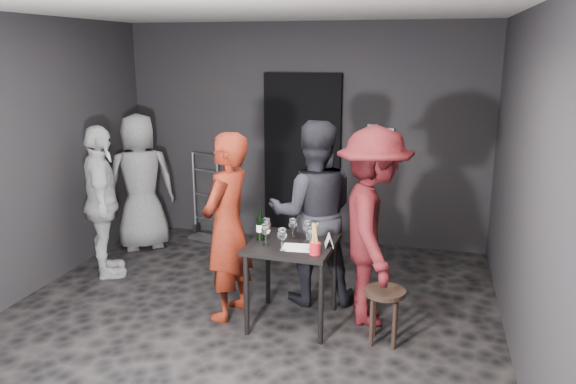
% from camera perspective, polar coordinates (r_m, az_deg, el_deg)
% --- Properties ---
extents(floor, '(4.50, 5.00, 0.02)m').
position_cam_1_polar(floor, '(5.07, -5.02, -13.61)').
color(floor, black).
rests_on(floor, ground).
extents(ceiling, '(4.50, 5.00, 0.02)m').
position_cam_1_polar(ceiling, '(4.50, -5.80, 18.44)').
color(ceiling, silver).
rests_on(ceiling, ground).
extents(wall_back, '(4.50, 0.04, 2.70)m').
position_cam_1_polar(wall_back, '(6.96, 1.59, 5.84)').
color(wall_back, black).
rests_on(wall_back, ground).
extents(wall_front, '(4.50, 0.04, 2.70)m').
position_cam_1_polar(wall_front, '(2.52, -25.31, -10.97)').
color(wall_front, black).
rests_on(wall_front, ground).
extents(wall_left, '(0.04, 5.00, 2.70)m').
position_cam_1_polar(wall_left, '(5.76, -27.00, 2.52)').
color(wall_left, black).
rests_on(wall_left, ground).
extents(wall_right, '(0.04, 5.00, 2.70)m').
position_cam_1_polar(wall_right, '(4.40, 23.42, -0.29)').
color(wall_right, black).
rests_on(wall_right, ground).
extents(doorway, '(0.95, 0.10, 2.10)m').
position_cam_1_polar(doorway, '(6.96, 1.47, 3.33)').
color(doorway, black).
rests_on(doorway, ground).
extents(wallbox_upper, '(0.12, 0.06, 0.12)m').
position_cam_1_polar(wallbox_upper, '(6.76, 8.58, 6.30)').
color(wallbox_upper, '#B7B7B2').
rests_on(wallbox_upper, wall_back).
extents(wallbox_lower, '(0.10, 0.06, 0.14)m').
position_cam_1_polar(wallbox_lower, '(6.75, 10.26, 5.79)').
color(wallbox_lower, '#B7B7B2').
rests_on(wallbox_lower, wall_back).
extents(hand_truck, '(0.37, 0.32, 1.10)m').
position_cam_1_polar(hand_truck, '(7.37, -8.32, -2.97)').
color(hand_truck, '#B2B2B7').
rests_on(hand_truck, floor).
extents(tasting_table, '(0.72, 0.72, 0.75)m').
position_cam_1_polar(tasting_table, '(4.90, 0.46, -6.22)').
color(tasting_table, black).
rests_on(tasting_table, floor).
extents(stool, '(0.34, 0.34, 0.47)m').
position_cam_1_polar(stool, '(4.74, 9.80, -10.85)').
color(stool, black).
rests_on(stool, floor).
extents(server_red, '(0.56, 0.76, 1.90)m').
position_cam_1_polar(server_red, '(4.97, -6.23, -2.37)').
color(server_red, maroon).
rests_on(server_red, floor).
extents(woman_black, '(1.10, 0.77, 2.04)m').
position_cam_1_polar(woman_black, '(5.24, 2.59, -0.62)').
color(woman_black, black).
rests_on(woman_black, floor).
extents(man_maroon, '(0.88, 1.42, 2.04)m').
position_cam_1_polar(man_maroon, '(4.89, 8.69, -1.88)').
color(man_maroon, '#501116').
rests_on(man_maroon, floor).
extents(bystander_cream, '(0.99, 1.13, 1.76)m').
position_cam_1_polar(bystander_cream, '(6.18, -18.43, -0.43)').
color(bystander_cream, silver).
rests_on(bystander_cream, floor).
extents(bystander_grey, '(1.00, 0.91, 1.82)m').
position_cam_1_polar(bystander_grey, '(6.95, -14.78, 1.65)').
color(bystander_grey, slate).
rests_on(bystander_grey, floor).
extents(tasting_mat, '(0.32, 0.23, 0.00)m').
position_cam_1_polar(tasting_mat, '(4.73, 1.25, -5.69)').
color(tasting_mat, white).
rests_on(tasting_mat, tasting_table).
extents(wine_glass_a, '(0.10, 0.10, 0.21)m').
position_cam_1_polar(wine_glass_a, '(4.76, -2.27, -4.27)').
color(wine_glass_a, white).
rests_on(wine_glass_a, tasting_table).
extents(wine_glass_b, '(0.10, 0.10, 0.20)m').
position_cam_1_polar(wine_glass_b, '(4.94, -2.19, -3.62)').
color(wine_glass_b, white).
rests_on(wine_glass_b, tasting_table).
extents(wine_glass_c, '(0.09, 0.09, 0.20)m').
position_cam_1_polar(wine_glass_c, '(4.93, 0.48, -3.65)').
color(wine_glass_c, white).
rests_on(wine_glass_c, tasting_table).
extents(wine_glass_d, '(0.09, 0.09, 0.22)m').
position_cam_1_polar(wine_glass_d, '(4.63, -0.62, -4.74)').
color(wine_glass_d, white).
rests_on(wine_glass_d, tasting_table).
extents(wine_glass_e, '(0.08, 0.08, 0.19)m').
position_cam_1_polar(wine_glass_e, '(4.66, 2.28, -4.80)').
color(wine_glass_e, white).
rests_on(wine_glass_e, tasting_table).
extents(wine_glass_f, '(0.10, 0.10, 0.21)m').
position_cam_1_polar(wine_glass_f, '(4.86, 1.92, -3.89)').
color(wine_glass_f, white).
rests_on(wine_glass_f, tasting_table).
extents(wine_bottle, '(0.07, 0.07, 0.28)m').
position_cam_1_polar(wine_bottle, '(4.90, -2.83, -3.67)').
color(wine_bottle, black).
rests_on(wine_bottle, tasting_table).
extents(breadstick_cup, '(0.09, 0.09, 0.28)m').
position_cam_1_polar(breadstick_cup, '(4.56, 2.76, -4.83)').
color(breadstick_cup, red).
rests_on(breadstick_cup, tasting_table).
extents(reserved_card, '(0.11, 0.15, 0.10)m').
position_cam_1_polar(reserved_card, '(4.77, 4.02, -4.92)').
color(reserved_card, white).
rests_on(reserved_card, tasting_table).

